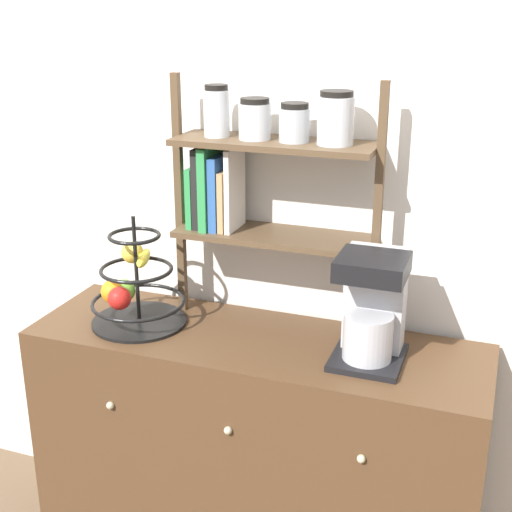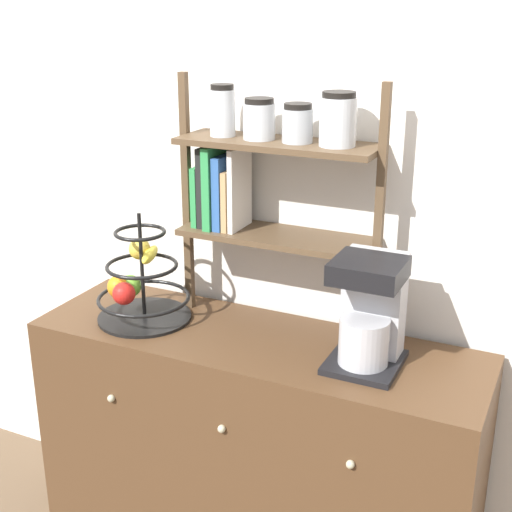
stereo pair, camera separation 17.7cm
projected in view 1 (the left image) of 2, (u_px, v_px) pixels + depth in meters
name	position (u px, v px, depth m)	size (l,w,h in m)	color
wall_back	(283.00, 174.00, 2.23)	(7.00, 0.05, 2.60)	silver
sideboard	(255.00, 457.00, 2.30)	(1.40, 0.45, 0.85)	#4C331E
coffee_maker	(372.00, 307.00, 1.99)	(0.20, 0.22, 0.32)	black
fruit_stand	(133.00, 289.00, 2.23)	(0.30, 0.30, 0.35)	black
shelf_hutch	(259.00, 169.00, 2.11)	(0.65, 0.20, 0.77)	brown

